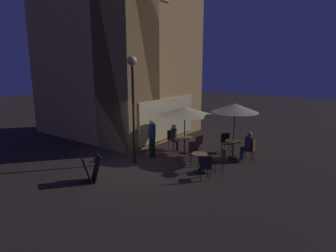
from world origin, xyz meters
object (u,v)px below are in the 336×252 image
Objects in this scene: cafe_chair_4 at (205,165)px; cafe_chair_2 at (251,149)px; patio_umbrella_1 at (235,108)px; cafe_chair_6 at (194,151)px; cafe_chair_1 at (172,138)px; menu_sandwich_board at (91,169)px; cafe_chair_0 at (197,144)px; street_lamp_near_corner at (133,84)px; cafe_chair_5 at (221,157)px; cafe_chair_3 at (226,141)px; patron_seated_1 at (248,144)px; cafe_table_0 at (184,142)px; patron_standing_2 at (152,138)px; cafe_table_2 at (199,160)px; patio_umbrella_0 at (185,111)px; patron_seated_0 at (174,135)px; cafe_table_1 at (233,145)px.

cafe_chair_2 is at bearing -54.39° from cafe_chair_4.
patio_umbrella_1 is 2.77× the size of cafe_chair_2.
cafe_chair_1 is at bearing -168.42° from cafe_chair_6.
menu_sandwich_board is 0.92× the size of cafe_chair_0.
street_lamp_near_corner reaches higher than cafe_chair_0.
cafe_chair_5 is at bearing -14.50° from menu_sandwich_board.
cafe_chair_3 is 2.59m from cafe_chair_5.
menu_sandwich_board is at bearing 48.32° from patron_seated_1.
patron_standing_2 is (-1.36, 0.81, 0.34)m from cafe_table_0.
menu_sandwich_board is 0.53× the size of patron_standing_2.
cafe_chair_1 is 0.74× the size of patron_seated_1.
cafe_table_0 is 0.83× the size of cafe_chair_4.
cafe_chair_5 is at bearing -91.33° from patron_standing_2.
cafe_chair_3 reaches higher than cafe_chair_2.
cafe_table_2 is 0.30× the size of patio_umbrella_0.
patio_umbrella_1 is 2.62× the size of cafe_chair_4.
street_lamp_near_corner is at bearing -76.51° from cafe_chair_1.
cafe_chair_2 is 4.29m from patron_standing_2.
cafe_table_2 is at bearing -76.00° from street_lamp_near_corner.
cafe_chair_0 reaches higher than cafe_chair_2.
patio_umbrella_1 is at bearing 0.00° from cafe_chair_2.
patron_seated_0 is at bearing -0.55° from cafe_chair_0.
cafe_table_0 is 0.83× the size of cafe_chair_5.
cafe_table_0 is 2.49m from cafe_table_2.
street_lamp_near_corner is 5.49m from patron_seated_1.
cafe_table_0 is at bearing -95.00° from cafe_chair_3.
patio_umbrella_0 is 1.93m from patron_standing_2.
cafe_chair_0 is at bearing -103.62° from patio_umbrella_0.
patio_umbrella_1 is 1.41× the size of patron_standing_2.
cafe_table_2 is 0.76× the size of cafe_chair_0.
cafe_table_0 is 0.30× the size of patio_umbrella_0.
cafe_chair_3 is (3.69, -2.37, -2.76)m from street_lamp_near_corner.
cafe_chair_0 is 2.02m from patron_standing_2.
cafe_table_1 is at bearing -71.86° from patio_umbrella_0.
cafe_chair_5 is at bearing 163.69° from cafe_chair_0.
cafe_chair_3 is at bearing -30.95° from patron_seated_1.
cafe_chair_6 reaches higher than cafe_chair_4.
cafe_table_1 is at bearing 108.37° from cafe_chair_6.
patron_standing_2 is (-1.16, 1.63, 0.28)m from cafe_chair_0.
cafe_chair_3 is 0.97× the size of cafe_chair_4.
cafe_table_0 is 0.45× the size of patron_standing_2.
patron_seated_0 reaches higher than cafe_chair_1.
cafe_chair_0 reaches higher than cafe_table_1.
cafe_chair_4 is 3.09m from patron_seated_1.
cafe_chair_4 is at bearing 140.46° from cafe_chair_0.
patron_seated_0 is at bearing 0.63° from cafe_chair_2.
cafe_table_1 is 0.88m from cafe_chair_3.
cafe_chair_3 is (1.29, -1.46, -1.44)m from patio_umbrella_0.
patron_standing_2 is (0.92, 3.18, 0.32)m from cafe_chair_4.
cafe_chair_4 reaches higher than cafe_chair_5.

